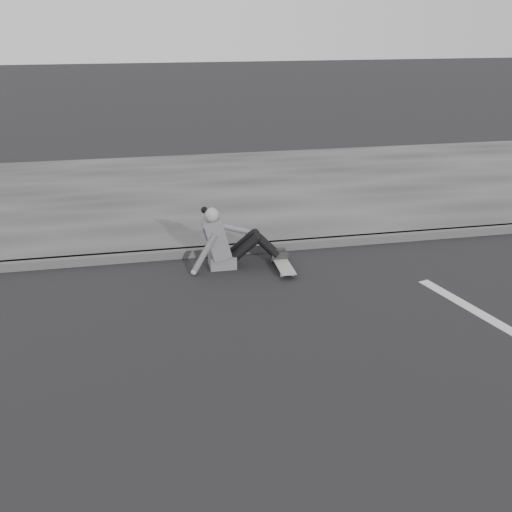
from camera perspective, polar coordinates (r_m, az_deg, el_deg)
The scene contains 5 objects.
ground at distance 6.13m, azimuth 1.64°, elevation -8.82°, with size 80.00×80.00×0.00m, color black.
curb at distance 8.37m, azimuth -2.27°, elevation 0.69°, with size 24.00×0.16×0.12m, color #444444.
sidewalk at distance 11.20m, azimuth -4.76°, elevation 6.43°, with size 24.00×6.00×0.12m, color #3B3B3B.
skateboard at distance 7.85m, azimuth 2.65°, elevation -0.79°, with size 0.20×0.78×0.09m.
seated_woman at distance 7.83m, azimuth -2.97°, elevation 1.43°, with size 1.38×0.46×0.88m.
Camera 1 is at (-1.19, -5.08, 3.22)m, focal length 40.00 mm.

